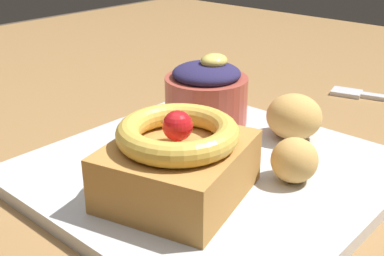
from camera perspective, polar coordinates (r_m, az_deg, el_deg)
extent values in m
cube|color=olive|center=(0.51, -12.53, -3.13)|extent=(1.45, 1.12, 0.04)
cylinder|color=olive|center=(1.37, -1.66, -2.08)|extent=(0.07, 0.07, 0.69)
cube|color=silver|center=(0.41, 2.08, -5.07)|extent=(0.27, 0.27, 0.01)
cube|color=#B77F3D|center=(0.36, -1.62, -4.88)|extent=(0.12, 0.11, 0.04)
torus|color=#E5BC4C|center=(0.35, -1.67, -0.58)|extent=(0.11, 0.11, 0.02)
sphere|color=red|center=(0.34, -1.68, 0.26)|extent=(0.02, 0.02, 0.02)
cylinder|color=#B24C3D|center=(0.49, 1.65, 3.28)|extent=(0.08, 0.08, 0.05)
ellipsoid|color=#28234C|center=(0.48, 1.69, 6.35)|extent=(0.07, 0.07, 0.02)
ellipsoid|color=#EAD666|center=(0.48, 2.57, 7.79)|extent=(0.03, 0.02, 0.01)
ellipsoid|color=tan|center=(0.39, 11.78, -3.67)|extent=(0.04, 0.04, 0.04)
ellipsoid|color=tan|center=(0.46, 11.74, 1.31)|extent=(0.05, 0.05, 0.04)
cube|color=silver|center=(0.64, 17.47, 3.95)|extent=(0.03, 0.04, 0.00)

